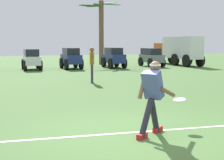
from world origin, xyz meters
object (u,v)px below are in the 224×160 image
at_px(parked_car_slot_f, 114,57).
at_px(palm_tree_left_of_centre, 101,27).
at_px(parked_car_slot_g, 151,57).
at_px(parked_car_slot_d, 31,59).
at_px(frisbee_in_flight, 180,100).
at_px(parked_car_slot_e, 71,58).
at_px(frisbee_thrower, 153,94).
at_px(box_truck, 178,49).
at_px(teammate_near_sideline, 92,62).

xyz_separation_m(parked_car_slot_f, palm_tree_left_of_centre, (0.34, 3.69, 2.24)).
bearing_deg(parked_car_slot_g, parked_car_slot_d, 179.05).
bearing_deg(frisbee_in_flight, parked_car_slot_e, 84.09).
xyz_separation_m(frisbee_thrower, parked_car_slot_d, (-0.10, 16.92, -0.08)).
xyz_separation_m(parked_car_slot_d, box_truck, (11.40, 0.65, 0.51)).
distance_m(parked_car_slot_f, parked_car_slot_g, 3.06).
xyz_separation_m(parked_car_slot_d, palm_tree_left_of_centre, (5.93, 3.32, 2.26)).
bearing_deg(parked_car_slot_d, frisbee_thrower, -89.65).
bearing_deg(parked_car_slot_d, box_truck, 3.26).
height_order(parked_car_slot_d, parked_car_slot_g, same).
xyz_separation_m(teammate_near_sideline, parked_car_slot_e, (1.05, 8.16, -0.20)).
bearing_deg(box_truck, frisbee_thrower, -122.73).
relative_size(parked_car_slot_d, parked_car_slot_g, 1.00).
height_order(teammate_near_sideline, parked_car_slot_g, teammate_near_sideline).
bearing_deg(box_truck, parked_car_slot_g, -163.90).
bearing_deg(parked_car_slot_d, parked_car_slot_e, -4.56).
xyz_separation_m(frisbee_in_flight, teammate_near_sideline, (0.65, 8.27, 0.35)).
distance_m(frisbee_thrower, box_truck, 20.89).
xyz_separation_m(frisbee_thrower, parked_car_slot_g, (8.54, 16.78, -0.08)).
distance_m(parked_car_slot_d, parked_car_slot_e, 2.60).
bearing_deg(teammate_near_sideline, parked_car_slot_g, 49.12).
distance_m(frisbee_thrower, teammate_near_sideline, 8.68).
bearing_deg(teammate_near_sideline, parked_car_slot_f, 63.05).
bearing_deg(parked_car_slot_g, frisbee_in_flight, -115.21).
xyz_separation_m(parked_car_slot_f, box_truck, (5.80, 1.02, 0.49)).
distance_m(teammate_near_sideline, parked_car_slot_f, 8.97).
xyz_separation_m(teammate_near_sideline, palm_tree_left_of_centre, (4.40, 11.68, 2.04)).
height_order(parked_car_slot_d, box_truck, box_truck).
relative_size(parked_car_slot_e, palm_tree_left_of_centre, 0.47).
distance_m(parked_car_slot_e, parked_car_slot_g, 6.06).
bearing_deg(parked_car_slot_f, parked_car_slot_e, 176.93).
bearing_deg(frisbee_in_flight, palm_tree_left_of_centre, 75.80).
bearing_deg(box_truck, palm_tree_left_of_centre, 153.95).
xyz_separation_m(frisbee_thrower, parked_car_slot_f, (5.49, 16.55, -0.06)).
xyz_separation_m(frisbee_in_flight, parked_car_slot_g, (7.76, 16.49, 0.13)).
distance_m(parked_car_slot_e, palm_tree_left_of_centre, 5.35).
bearing_deg(frisbee_thrower, teammate_near_sideline, 80.50).
height_order(frisbee_thrower, parked_car_slot_e, frisbee_thrower).
xyz_separation_m(parked_car_slot_g, box_truck, (2.75, 0.79, 0.51)).
relative_size(teammate_near_sideline, box_truck, 0.26).
distance_m(parked_car_slot_d, palm_tree_left_of_centre, 7.17).
relative_size(box_truck, palm_tree_left_of_centre, 1.17).
xyz_separation_m(parked_car_slot_e, palm_tree_left_of_centre, (3.35, 3.53, 2.24)).
bearing_deg(box_truck, parked_car_slot_f, -170.04).
bearing_deg(parked_car_slot_e, palm_tree_left_of_centre, 46.50).
distance_m(parked_car_slot_e, parked_car_slot_f, 3.01).
distance_m(parked_car_slot_d, parked_car_slot_f, 5.61).
relative_size(parked_car_slot_d, box_truck, 0.41).
bearing_deg(frisbee_thrower, parked_car_slot_e, 81.54).
bearing_deg(parked_car_slot_e, parked_car_slot_f, -3.07).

